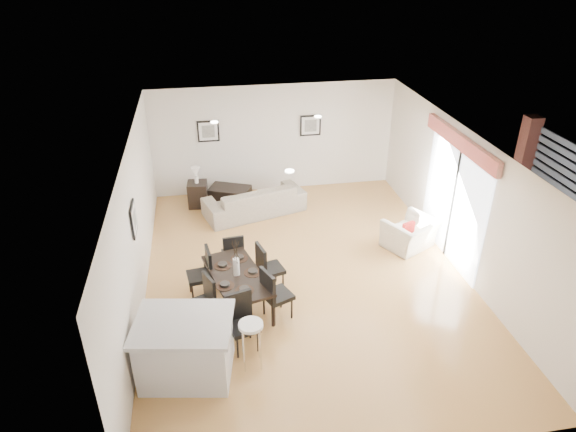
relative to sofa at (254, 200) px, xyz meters
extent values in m
plane|color=tan|center=(0.67, -2.74, -0.34)|extent=(8.00, 8.00, 0.00)
cube|color=white|center=(0.67, 1.26, 1.01)|extent=(6.00, 0.04, 2.70)
cube|color=white|center=(0.67, -6.74, 1.01)|extent=(6.00, 0.04, 2.70)
cube|color=white|center=(-2.33, -2.74, 1.01)|extent=(0.04, 8.00, 2.70)
cube|color=white|center=(3.67, -2.74, 1.01)|extent=(0.04, 8.00, 2.70)
cube|color=white|center=(0.67, -2.74, 2.36)|extent=(6.00, 8.00, 0.02)
imported|color=#A29883|center=(0.00, 0.00, 0.00)|extent=(2.49, 1.54, 0.68)
imported|color=silver|center=(3.01, -2.05, -0.02)|extent=(1.27, 1.22, 0.64)
imported|color=#405D28|center=(6.29, -0.98, -0.01)|extent=(0.47, 0.47, 0.66)
cube|color=black|center=(-0.68, -3.40, 0.30)|extent=(1.18, 1.76, 0.05)
cylinder|color=black|center=(-0.83, -4.21, -0.03)|extent=(0.06, 0.06, 0.62)
cylinder|color=black|center=(-1.21, -2.76, -0.03)|extent=(0.06, 0.06, 0.62)
cylinder|color=black|center=(-0.15, -4.04, -0.03)|extent=(0.06, 0.06, 0.62)
cylinder|color=black|center=(-0.54, -2.59, -0.03)|extent=(0.06, 0.06, 0.62)
cube|color=black|center=(-1.32, -3.80, 0.07)|extent=(0.54, 0.54, 0.07)
cube|color=black|center=(-1.16, -3.73, 0.33)|extent=(0.21, 0.40, 0.49)
cylinder|color=black|center=(-1.53, -3.72, -0.15)|extent=(0.03, 0.03, 0.37)
cylinder|color=black|center=(-1.24, -3.59, -0.15)|extent=(0.03, 0.03, 0.37)
cylinder|color=black|center=(-1.41, -4.01, -0.15)|extent=(0.03, 0.03, 0.37)
cylinder|color=black|center=(-1.11, -3.89, -0.15)|extent=(0.03, 0.03, 0.37)
cube|color=black|center=(-1.32, -3.00, 0.09)|extent=(0.48, 0.48, 0.07)
cube|color=black|center=(-1.14, -2.97, 0.36)|extent=(0.11, 0.43, 0.51)
cylinder|color=black|center=(-1.51, -2.86, -0.14)|extent=(0.03, 0.03, 0.39)
cylinder|color=black|center=(-1.18, -2.81, -0.14)|extent=(0.03, 0.03, 0.39)
cylinder|color=black|center=(-1.47, -3.19, -0.14)|extent=(0.03, 0.03, 0.39)
cylinder|color=black|center=(-1.14, -3.14, -0.14)|extent=(0.03, 0.03, 0.39)
cube|color=black|center=(-0.04, -3.80, 0.10)|extent=(0.58, 0.58, 0.08)
cube|color=black|center=(-0.22, -3.88, 0.38)|extent=(0.22, 0.43, 0.53)
cylinder|color=black|center=(0.19, -3.89, -0.14)|extent=(0.03, 0.03, 0.40)
cylinder|color=black|center=(-0.13, -4.03, -0.14)|extent=(0.03, 0.03, 0.40)
cylinder|color=black|center=(0.05, -3.58, -0.14)|extent=(0.03, 0.03, 0.40)
cylinder|color=black|center=(-0.26, -3.71, -0.14)|extent=(0.03, 0.03, 0.40)
cube|color=black|center=(-0.04, -3.00, 0.09)|extent=(0.52, 0.52, 0.07)
cube|color=black|center=(-0.22, -3.05, 0.36)|extent=(0.16, 0.43, 0.51)
cylinder|color=black|center=(0.16, -3.12, -0.14)|extent=(0.03, 0.03, 0.39)
cylinder|color=black|center=(-0.16, -3.20, -0.14)|extent=(0.03, 0.03, 0.39)
cylinder|color=black|center=(0.08, -2.80, -0.14)|extent=(0.03, 0.03, 0.39)
cylinder|color=black|center=(-0.24, -2.88, -0.14)|extent=(0.03, 0.03, 0.39)
cube|color=black|center=(-0.68, -4.47, 0.09)|extent=(0.53, 0.53, 0.07)
cube|color=black|center=(-0.73, -4.29, 0.36)|extent=(0.43, 0.17, 0.51)
cylinder|color=black|center=(-0.80, -4.68, -0.14)|extent=(0.03, 0.03, 0.39)
cylinder|color=black|center=(-0.89, -4.35, -0.14)|extent=(0.03, 0.03, 0.39)
cylinder|color=black|center=(-0.47, -4.59, -0.14)|extent=(0.03, 0.03, 0.39)
cylinder|color=black|center=(-0.56, -4.26, -0.14)|extent=(0.03, 0.03, 0.39)
cube|color=black|center=(-0.68, -2.33, 0.05)|extent=(0.43, 0.43, 0.07)
cube|color=black|center=(-0.67, -2.50, 0.30)|extent=(0.40, 0.09, 0.47)
cylinder|color=black|center=(-0.54, -2.16, -0.16)|extent=(0.03, 0.03, 0.36)
cylinder|color=black|center=(-0.51, -2.47, -0.16)|extent=(0.03, 0.03, 0.36)
cylinder|color=black|center=(-0.85, -2.19, -0.16)|extent=(0.03, 0.03, 0.36)
cylinder|color=black|center=(-0.82, -2.50, -0.16)|extent=(0.03, 0.03, 0.36)
cylinder|color=white|center=(-0.68, -3.40, 0.49)|extent=(0.11, 0.11, 0.32)
cylinder|color=#311F16|center=(-0.41, -3.40, 0.33)|extent=(0.31, 0.31, 0.01)
cylinder|color=black|center=(-0.41, -3.40, 0.36)|extent=(0.16, 0.16, 0.05)
cylinder|color=#311F16|center=(-0.60, -2.92, 0.33)|extent=(0.31, 0.31, 0.01)
cylinder|color=black|center=(-0.60, -2.92, 0.36)|extent=(0.16, 0.16, 0.05)
cylinder|color=#311F16|center=(-0.90, -3.11, 0.33)|extent=(0.31, 0.31, 0.01)
cylinder|color=black|center=(-0.90, -3.11, 0.36)|extent=(0.16, 0.16, 0.05)
cylinder|color=#311F16|center=(-0.90, -3.70, 0.33)|extent=(0.31, 0.31, 0.01)
cylinder|color=black|center=(-0.90, -3.70, 0.36)|extent=(0.16, 0.16, 0.05)
cylinder|color=#311F16|center=(-0.60, -3.88, 0.33)|extent=(0.31, 0.31, 0.01)
cylinder|color=black|center=(-0.60, -3.88, 0.36)|extent=(0.16, 0.16, 0.05)
cube|color=black|center=(-0.53, 0.68, -0.15)|extent=(1.11, 0.91, 0.38)
cube|color=black|center=(-1.30, 0.61, -0.04)|extent=(0.49, 0.49, 0.61)
cylinder|color=white|center=(-1.30, 0.61, 0.35)|extent=(0.09, 0.09, 0.17)
cone|color=beige|center=(-1.30, 0.61, 0.55)|extent=(0.21, 0.21, 0.23)
cube|color=maroon|center=(2.92, -2.14, 0.16)|extent=(0.29, 0.17, 0.27)
cube|color=silver|center=(-1.56, -4.87, 0.11)|extent=(1.43, 1.17, 0.91)
cube|color=#B9B9BC|center=(-1.56, -4.87, 0.60)|extent=(1.55, 1.29, 0.06)
cylinder|color=white|center=(-0.60, -4.87, 0.44)|extent=(0.37, 0.37, 0.05)
cylinder|color=silver|center=(-0.48, -4.75, 0.05)|extent=(0.03, 0.03, 0.78)
cylinder|color=silver|center=(-0.72, -4.75, 0.05)|extent=(0.03, 0.03, 0.78)
cylinder|color=silver|center=(-0.72, -4.99, 0.05)|extent=(0.03, 0.03, 0.78)
cylinder|color=silver|center=(-0.48, -4.99, 0.05)|extent=(0.03, 0.03, 0.78)
cube|color=black|center=(-0.93, 1.23, 1.31)|extent=(0.52, 0.03, 0.52)
cube|color=white|center=(-0.93, 1.23, 1.31)|extent=(0.44, 0.04, 0.44)
cube|color=#60615B|center=(-0.93, 1.23, 1.31)|extent=(0.30, 0.04, 0.30)
cube|color=black|center=(1.57, 1.23, 1.31)|extent=(0.52, 0.03, 0.52)
cube|color=white|center=(1.57, 1.23, 1.31)|extent=(0.44, 0.04, 0.44)
cube|color=#60615B|center=(1.57, 1.23, 1.31)|extent=(0.30, 0.04, 0.30)
cube|color=black|center=(-2.30, -2.94, 1.31)|extent=(0.03, 0.52, 0.52)
cube|color=white|center=(-2.30, -2.94, 1.31)|extent=(0.04, 0.44, 0.44)
cube|color=#60615B|center=(-2.30, -2.94, 1.31)|extent=(0.04, 0.30, 0.30)
cube|color=white|center=(3.65, -2.44, 0.79)|extent=(0.02, 2.40, 2.25)
cube|color=black|center=(3.63, -2.44, 0.79)|extent=(0.03, 0.05, 2.25)
cube|color=black|center=(3.63, -2.44, 1.93)|extent=(0.03, 2.50, 0.05)
cube|color=maroon|center=(3.59, -2.44, 2.09)|extent=(0.10, 2.70, 0.28)
plane|color=gray|center=(5.67, -2.44, -0.34)|extent=(6.00, 6.00, 0.00)
cube|color=brown|center=(6.72, -0.04, 0.66)|extent=(0.35, 0.35, 2.00)
camera|label=1|loc=(-1.05, -10.66, 5.40)|focal=32.00mm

